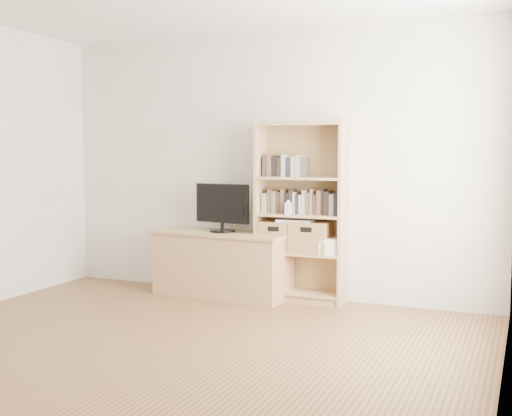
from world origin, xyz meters
The scene contains 13 objects.
floor centered at (0.00, 0.00, 0.00)m, with size 4.50×5.00×0.01m, color brown.
back_wall centered at (0.00, 2.50, 1.30)m, with size 4.50×0.02×2.60m, color beige.
right_wall centered at (2.25, 0.00, 1.30)m, with size 0.02×5.00×2.60m, color beige.
tv_stand centered at (-0.39, 2.25, 0.31)m, with size 1.34×0.50×0.61m, color tan.
bookshelf centered at (0.39, 2.35, 0.85)m, with size 0.85×0.30×1.71m, color tan.
television centered at (-0.39, 2.25, 0.87)m, with size 0.59×0.05×0.46m, color black.
books_row_mid centered at (0.39, 2.37, 0.96)m, with size 0.89×0.17×0.24m, color #A49A83.
books_row_upper centered at (0.20, 2.37, 1.29)m, with size 0.38×0.14×0.20m, color #A49A83.
baby_monitor centered at (0.29, 2.25, 0.89)m, with size 0.06×0.04×0.11m, color white.
basket_left centered at (0.16, 2.34, 0.62)m, with size 0.34×0.28×0.28m, color olive.
basket_right centered at (0.49, 2.34, 0.62)m, with size 0.36×0.29×0.29m, color olive.
laptop centered at (0.34, 2.34, 0.77)m, with size 0.33×0.23×0.03m, color white.
magazine_stack centered at (0.68, 2.35, 0.54)m, with size 0.19×0.27×0.13m, color beige.
Camera 1 is at (2.38, -3.37, 1.42)m, focal length 45.00 mm.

